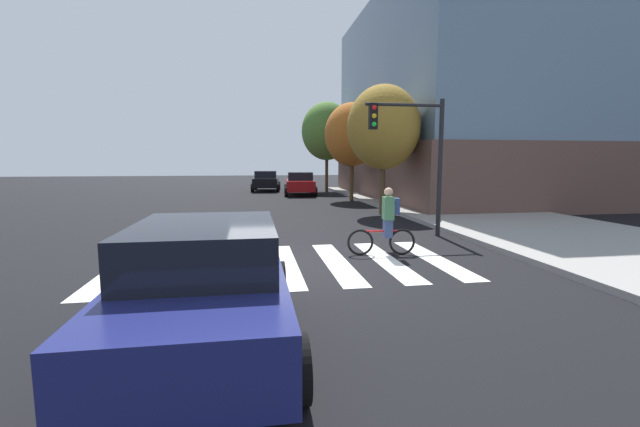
# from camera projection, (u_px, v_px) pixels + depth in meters

# --- Properties ---
(ground_plane) EXTENTS (120.00, 120.00, 0.00)m
(ground_plane) POSITION_uv_depth(u_px,v_px,m) (285.00, 265.00, 9.36)
(ground_plane) COLOR black
(sidewalk) EXTENTS (6.50, 50.00, 0.15)m
(sidewalk) POSITION_uv_depth(u_px,v_px,m) (620.00, 248.00, 10.75)
(sidewalk) COLOR gray
(sidewalk) RESTS_ON ground
(crosswalk_stripes) EXTENTS (7.70, 4.02, 0.01)m
(crosswalk_stripes) POSITION_uv_depth(u_px,v_px,m) (285.00, 264.00, 9.36)
(crosswalk_stripes) COLOR silver
(crosswalk_stripes) RESTS_ON ground
(sedan_near) EXTENTS (2.17, 4.60, 1.59)m
(sedan_near) POSITION_uv_depth(u_px,v_px,m) (208.00, 283.00, 5.17)
(sedan_near) COLOR navy
(sedan_near) RESTS_ON ground
(sedan_mid) EXTENTS (2.42, 4.72, 1.59)m
(sedan_mid) POSITION_uv_depth(u_px,v_px,m) (300.00, 183.00, 28.63)
(sedan_mid) COLOR maroon
(sedan_mid) RESTS_ON ground
(sedan_far) EXTENTS (2.46, 4.71, 1.58)m
(sedan_far) POSITION_uv_depth(u_px,v_px,m) (266.00, 181.00, 32.53)
(sedan_far) COLOR black
(sedan_far) RESTS_ON ground
(cyclist) EXTENTS (1.71, 0.38, 1.69)m
(cyclist) POSITION_uv_depth(u_px,v_px,m) (387.00, 222.00, 10.22)
(cyclist) COLOR black
(cyclist) RESTS_ON ground
(traffic_light_near) EXTENTS (2.47, 0.28, 4.20)m
(traffic_light_near) POSITION_uv_depth(u_px,v_px,m) (415.00, 144.00, 12.48)
(traffic_light_near) COLOR black
(traffic_light_near) RESTS_ON ground
(fire_hydrant) EXTENTS (0.33, 0.22, 0.78)m
(fire_hydrant) POSITION_uv_depth(u_px,v_px,m) (449.00, 205.00, 17.19)
(fire_hydrant) COLOR gold
(fire_hydrant) RESTS_ON sidewalk
(street_tree_near) EXTENTS (3.15, 3.15, 5.60)m
(street_tree_near) POSITION_uv_depth(u_px,v_px,m) (383.00, 127.00, 17.84)
(street_tree_near) COLOR #4C3823
(street_tree_near) RESTS_ON ground
(street_tree_mid) EXTENTS (3.23, 3.23, 5.74)m
(street_tree_mid) POSITION_uv_depth(u_px,v_px,m) (352.00, 135.00, 24.28)
(street_tree_mid) COLOR #4C3823
(street_tree_mid) RESTS_ON ground
(street_tree_far) EXTENTS (3.83, 3.83, 6.81)m
(street_tree_far) POSITION_uv_depth(u_px,v_px,m) (327.00, 131.00, 31.48)
(street_tree_far) COLOR #4C3823
(street_tree_far) RESTS_ON ground
(corner_building) EXTENTS (19.41, 18.29, 12.14)m
(corner_building) POSITION_uv_depth(u_px,v_px,m) (514.00, 104.00, 26.69)
(corner_building) COLOR brown
(corner_building) RESTS_ON ground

